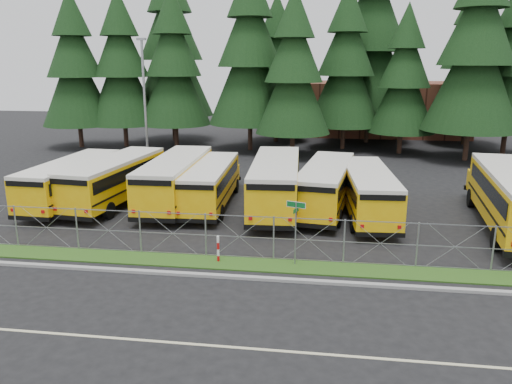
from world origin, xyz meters
The scene contains 29 objects.
ground centered at (0.00, 0.00, 0.00)m, with size 120.00×120.00×0.00m, color black.
curb centered at (0.00, -3.10, 0.06)m, with size 50.00×0.25×0.12m, color gray.
grass_verge centered at (0.00, -1.70, 0.03)m, with size 50.00×1.40×0.06m, color #264C15.
road_lane_line centered at (0.00, -8.00, 0.01)m, with size 50.00×0.12×0.01m, color beige.
chainlink_fence centered at (0.00, -1.00, 1.00)m, with size 44.00×0.10×2.00m, color gray, non-canonical shape.
brick_building centered at (6.00, 40.00, 3.00)m, with size 22.00×10.00×6.00m, color brown.
bus_0 centered at (-13.84, 6.27, 1.34)m, with size 2.41×10.19×2.67m, color #ECAB07, non-canonical shape.
bus_1 centered at (-11.30, 6.75, 1.39)m, with size 2.50×10.60×2.78m, color #ECAB07, non-canonical shape.
bus_2 centered at (-7.67, 7.09, 1.43)m, with size 2.57×10.88×2.85m, color #ECAB07, non-canonical shape.
bus_3 centered at (-5.56, 6.93, 1.29)m, with size 2.32×9.84×2.58m, color #ECAB07, non-canonical shape.
bus_4 centered at (-1.69, 6.84, 1.47)m, with size 2.65×11.24×2.95m, color #ECAB07, non-canonical shape.
bus_5 centered at (1.23, 7.08, 1.36)m, with size 2.44×10.34×2.71m, color #ECAB07, non-canonical shape.
bus_6 centered at (3.48, 6.16, 1.32)m, with size 2.37×10.06×2.64m, color #ECAB07, non-canonical shape.
bus_east centered at (10.57, 4.81, 1.56)m, with size 2.81×11.92×3.13m, color #ECAB07, non-canonical shape.
street_sign centered at (-0.04, -1.45, 2.03)m, with size 0.80×0.53×2.81m.
striped_bollard centered at (-3.33, -1.58, 0.60)m, with size 0.11×0.11×1.20m, color #B20C0C.
light_standard centered at (-13.31, 17.54, 5.50)m, with size 0.70×0.35×10.14m.
conifer_0 centered at (-23.26, 25.80, 7.61)m, with size 6.89×6.89×15.23m, color black, non-canonical shape.
conifer_1 centered at (-18.94, 26.81, 7.63)m, with size 6.90×6.90×15.27m, color black, non-canonical shape.
conifer_2 centered at (-13.75, 27.12, 7.73)m, with size 6.99×6.99×15.46m, color black, non-canonical shape.
conifer_3 centered at (-6.14, 26.48, 8.71)m, with size 7.88×7.88×17.43m, color black, non-canonical shape.
conifer_4 centered at (-1.85, 23.43, 7.33)m, with size 6.63×6.63×14.65m, color black, non-canonical shape.
conifer_5 centered at (2.79, 28.37, 7.81)m, with size 7.06×7.06×15.62m, color black, non-canonical shape.
conifer_6 centered at (8.00, 26.52, 6.74)m, with size 6.09×6.09×13.47m, color black, non-canonical shape.
conifer_7 centered at (13.25, 23.82, 8.91)m, with size 8.06×8.06×17.82m, color black, non-canonical shape.
conifer_10 centered at (-15.21, 31.28, 9.41)m, with size 8.51×8.51×18.82m, color black, non-canonical shape.
conifer_11 centered at (-4.19, 32.12, 7.59)m, with size 6.87×6.87×15.19m, color black, non-canonical shape.
conifer_12 centered at (5.43, 32.82, 10.31)m, with size 9.32×9.32×20.61m, color black, non-canonical shape.
conifer_13 centered at (15.36, 32.84, 8.44)m, with size 7.63×7.63×16.88m, color black, non-canonical shape.
Camera 1 is at (1.03, -21.18, 8.40)m, focal length 35.00 mm.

